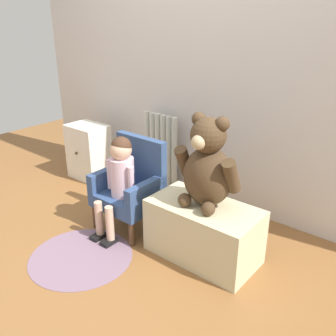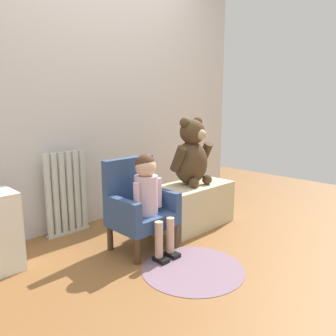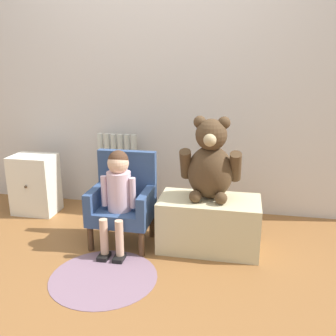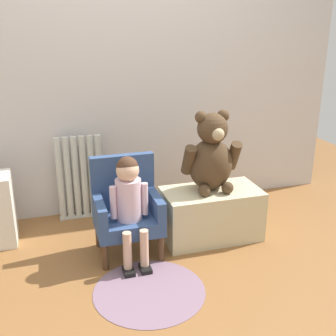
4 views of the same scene
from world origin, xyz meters
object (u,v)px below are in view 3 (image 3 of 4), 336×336
at_px(large_teddy_bear, 210,163).
at_px(floor_rug, 104,277).
at_px(small_dresser, 35,184).
at_px(low_bench, 209,224).
at_px(radiator, 118,172).
at_px(child_armchair, 123,200).
at_px(child_figure, 118,186).

relative_size(large_teddy_bear, floor_rug, 0.86).
bearing_deg(small_dresser, low_bench, -12.86).
relative_size(radiator, low_bench, 0.97).
height_order(radiator, child_armchair, radiator).
bearing_deg(child_figure, low_bench, 10.74).
bearing_deg(child_armchair, child_figure, -90.00).
bearing_deg(radiator, low_bench, -34.65).
xyz_separation_m(small_dresser, floor_rug, (0.96, -0.88, -0.26)).
relative_size(child_figure, floor_rug, 1.06).
xyz_separation_m(radiator, low_bench, (0.88, -0.61, -0.15)).
bearing_deg(child_figure, radiator, 108.95).
bearing_deg(low_bench, floor_rug, -139.09).
distance_m(radiator, large_teddy_bear, 1.09).
distance_m(child_armchair, low_bench, 0.65).
relative_size(low_bench, floor_rug, 1.05).
relative_size(small_dresser, low_bench, 0.73).
relative_size(low_bench, large_teddy_bear, 1.22).
distance_m(child_figure, large_teddy_bear, 0.66).
relative_size(small_dresser, floor_rug, 0.77).
height_order(small_dresser, child_figure, child_figure).
distance_m(low_bench, floor_rug, 0.82).
bearing_deg(large_teddy_bear, radiator, 146.25).
bearing_deg(large_teddy_bear, low_bench, -77.64).
relative_size(small_dresser, child_armchair, 0.78).
bearing_deg(child_figure, small_dresser, 152.95).
distance_m(radiator, small_dresser, 0.73).
bearing_deg(floor_rug, low_bench, 40.91).
height_order(radiator, floor_rug, radiator).
height_order(child_armchair, floor_rug, child_armchair).
bearing_deg(floor_rug, child_figure, 93.55).
height_order(small_dresser, child_armchair, child_armchair).
distance_m(small_dresser, low_bench, 1.61).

